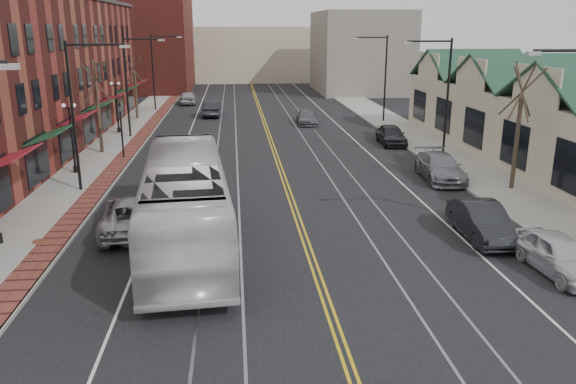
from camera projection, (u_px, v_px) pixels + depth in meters
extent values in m
plane|color=black|center=(336.00, 329.00, 17.01)|extent=(160.00, 160.00, 0.00)
cube|color=gray|center=(89.00, 173.00, 34.99)|extent=(4.00, 120.00, 0.15)
cube|color=gray|center=(461.00, 164.00, 37.20)|extent=(4.00, 120.00, 0.15)
cube|color=maroon|center=(4.00, 76.00, 39.50)|extent=(10.00, 50.00, 11.00)
cube|color=#B6AA8C|center=(551.00, 130.00, 37.13)|extent=(8.00, 36.00, 4.60)
cube|color=maroon|center=(140.00, 41.00, 80.43)|extent=(14.00, 18.00, 14.00)
cube|color=#B6AA8C|center=(249.00, 54.00, 96.94)|extent=(22.00, 14.00, 9.00)
cube|color=slate|center=(360.00, 52.00, 78.94)|extent=(12.00, 16.00, 11.00)
cube|color=#999999|center=(8.00, 67.00, 14.02)|extent=(0.50, 0.25, 0.15)
cylinder|color=black|center=(73.00, 118.00, 30.07)|extent=(0.16, 0.16, 8.00)
cylinder|color=black|center=(95.00, 45.00, 29.14)|extent=(3.00, 0.12, 0.12)
cube|color=#999999|center=(125.00, 46.00, 29.30)|extent=(0.50, 0.25, 0.15)
cylinder|color=black|center=(127.00, 88.00, 45.35)|extent=(0.16, 0.16, 8.00)
cylinder|color=black|center=(142.00, 39.00, 44.42)|extent=(3.00, 0.12, 0.12)
cube|color=#999999|center=(161.00, 40.00, 44.59)|extent=(0.50, 0.25, 0.15)
cylinder|color=black|center=(153.00, 73.00, 60.64)|extent=(0.16, 0.16, 8.00)
cylinder|color=black|center=(165.00, 36.00, 59.71)|extent=(3.00, 0.12, 0.12)
cube|color=#999999|center=(179.00, 37.00, 59.87)|extent=(0.50, 0.25, 0.15)
cylinder|color=black|center=(571.00, 51.00, 21.43)|extent=(3.00, 0.12, 0.12)
cube|color=#999999|center=(533.00, 53.00, 21.32)|extent=(0.50, 0.25, 0.15)
cylinder|color=black|center=(447.00, 99.00, 37.92)|extent=(0.16, 0.16, 8.00)
cylinder|color=black|center=(430.00, 41.00, 36.71)|extent=(3.00, 0.12, 0.12)
cube|color=#999999|center=(407.00, 43.00, 36.60)|extent=(0.50, 0.25, 0.15)
cylinder|color=black|center=(385.00, 79.00, 53.20)|extent=(0.16, 0.16, 8.00)
cylinder|color=black|center=(372.00, 37.00, 52.00)|extent=(3.00, 0.12, 0.12)
cube|color=#999999|center=(356.00, 38.00, 51.89)|extent=(0.50, 0.25, 0.15)
cylinder|color=black|center=(76.00, 169.00, 34.84)|extent=(0.28, 0.28, 0.40)
cylinder|color=black|center=(73.00, 141.00, 34.33)|extent=(0.14, 0.14, 4.00)
cube|color=black|center=(69.00, 108.00, 33.77)|extent=(0.60, 0.06, 0.06)
sphere|color=white|center=(64.00, 106.00, 33.70)|extent=(0.24, 0.24, 0.24)
sphere|color=white|center=(74.00, 105.00, 33.75)|extent=(0.24, 0.24, 0.24)
cylinder|color=black|center=(119.00, 130.00, 48.21)|extent=(0.28, 0.28, 0.40)
cylinder|color=black|center=(117.00, 109.00, 47.70)|extent=(0.14, 0.14, 4.00)
cube|color=black|center=(115.00, 85.00, 47.14)|extent=(0.60, 0.06, 0.06)
sphere|color=white|center=(111.00, 83.00, 47.07)|extent=(0.24, 0.24, 0.24)
sphere|color=white|center=(119.00, 83.00, 47.13)|extent=(0.24, 0.24, 0.24)
cylinder|color=#382B21|center=(99.00, 118.00, 39.96)|extent=(0.24, 0.24, 4.90)
cylinder|color=#382B21|center=(96.00, 82.00, 39.25)|extent=(0.58, 1.37, 2.90)
cylinder|color=#382B21|center=(96.00, 82.00, 39.25)|extent=(1.60, 0.66, 2.78)
cylinder|color=#382B21|center=(96.00, 82.00, 39.25)|extent=(0.53, 1.23, 2.96)
cylinder|color=#382B21|center=(96.00, 82.00, 39.25)|extent=(1.69, 1.03, 2.64)
cylinder|color=#382B21|center=(96.00, 82.00, 39.25)|extent=(1.78, 1.29, 2.48)
cylinder|color=#382B21|center=(136.00, 95.00, 55.30)|extent=(0.24, 0.24, 4.55)
cylinder|color=#382B21|center=(134.00, 70.00, 54.63)|extent=(0.55, 1.28, 2.69)
cylinder|color=#382B21|center=(134.00, 70.00, 54.63)|extent=(1.49, 0.62, 2.58)
cylinder|color=#382B21|center=(134.00, 70.00, 54.63)|extent=(0.50, 1.15, 2.75)
cylinder|color=#382B21|center=(134.00, 70.00, 54.63)|extent=(1.57, 0.97, 2.45)
cylinder|color=#382B21|center=(134.00, 70.00, 54.63)|extent=(1.66, 1.20, 2.30)
cylinder|color=#382B21|center=(516.00, 142.00, 30.76)|extent=(0.24, 0.24, 5.25)
cylinder|color=#382B21|center=(522.00, 92.00, 29.99)|extent=(0.61, 1.46, 3.10)
cylinder|color=#382B21|center=(522.00, 92.00, 29.99)|extent=(1.70, 0.70, 2.97)
cylinder|color=#382B21|center=(522.00, 92.00, 29.99)|extent=(0.56, 1.31, 3.17)
cylinder|color=#382B21|center=(522.00, 92.00, 29.99)|extent=(1.80, 1.10, 2.82)
cylinder|color=#382B21|center=(522.00, 92.00, 29.99)|extent=(1.90, 1.37, 2.65)
cylinder|color=#592D19|center=(39.00, 241.00, 23.57)|extent=(0.60, 0.60, 0.02)
cylinder|color=black|center=(122.00, 135.00, 38.47)|extent=(0.12, 0.12, 3.20)
imported|color=black|center=(120.00, 109.00, 37.97)|extent=(0.18, 0.15, 0.90)
imported|color=silver|center=(185.00, 202.00, 23.12)|extent=(4.26, 13.85, 3.80)
imported|color=#A5A8AC|center=(134.00, 213.00, 25.07)|extent=(3.26, 6.07, 1.62)
imported|color=silver|center=(559.00, 254.00, 20.72)|extent=(1.98, 4.41, 1.47)
imported|color=black|center=(482.00, 221.00, 24.19)|extent=(1.78, 4.74, 1.55)
imported|color=slate|center=(440.00, 167.00, 33.56)|extent=(2.50, 5.44, 1.54)
imported|color=#232328|center=(391.00, 135.00, 43.81)|extent=(2.00, 4.58, 1.54)
imported|color=black|center=(212.00, 109.00, 57.77)|extent=(1.77, 4.86, 1.59)
imported|color=#5B5B62|center=(307.00, 117.00, 53.12)|extent=(2.00, 4.48, 1.28)
imported|color=#A1A3A8|center=(188.00, 97.00, 66.99)|extent=(2.14, 4.78, 1.60)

